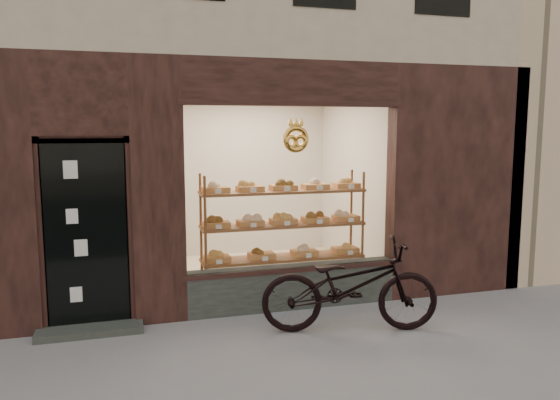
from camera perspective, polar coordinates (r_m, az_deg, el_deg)
name	(u,v)px	position (r m, az deg, el deg)	size (l,w,h in m)	color
ground	(317,387)	(5.14, 3.93, -18.91)	(90.00, 90.00, 0.00)	slate
display_shelf	(283,233)	(7.30, 0.33, -3.50)	(2.20, 0.45, 1.70)	brown
bicycle	(350,286)	(6.26, 7.33, -8.88)	(0.69, 1.99, 1.05)	black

